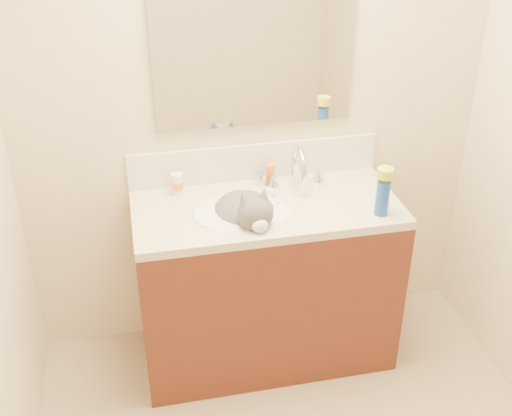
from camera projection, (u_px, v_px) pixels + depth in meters
name	position (u px, v px, depth m)	size (l,w,h in m)	color
room_shell	(349.00, 180.00, 1.73)	(2.24, 2.54, 2.52)	beige
vanity_cabinet	(266.00, 285.00, 3.10)	(1.20, 0.55, 0.82)	#4F2115
counter_slab	(267.00, 209.00, 2.88)	(1.20, 0.55, 0.04)	beige
basin	(242.00, 225.00, 2.86)	(0.45, 0.36, 0.14)	white
faucet	(298.00, 170.00, 2.98)	(0.28, 0.20, 0.21)	silver
cat	(247.00, 217.00, 2.84)	(0.36, 0.43, 0.32)	#4B484B
backsplash	(255.00, 162.00, 3.05)	(1.20, 0.02, 0.18)	silver
mirror	(254.00, 38.00, 2.75)	(0.90, 0.02, 0.80)	white
pill_bottle	(177.00, 184.00, 2.94)	(0.05, 0.05, 0.10)	white
pill_label	(178.00, 185.00, 2.94)	(0.05, 0.05, 0.04)	orange
silver_jar	(262.00, 179.00, 3.02)	(0.05, 0.05, 0.06)	#B7B7BC
amber_bottle	(270.00, 173.00, 3.04)	(0.04, 0.04, 0.09)	orange
toothbrush	(274.00, 195.00, 2.94)	(0.01, 0.13, 0.01)	white
toothbrush_head	(274.00, 195.00, 2.94)	(0.01, 0.03, 0.01)	#71A3F0
spray_can	(382.00, 198.00, 2.76)	(0.06, 0.06, 0.16)	#1743A6
spray_cap	(385.00, 173.00, 2.70)	(0.07, 0.07, 0.04)	#CADF17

